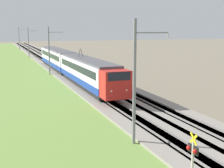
# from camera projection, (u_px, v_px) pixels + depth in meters

# --- Properties ---
(ballast_main) EXTENTS (240.00, 4.40, 0.30)m
(ballast_main) POSITION_uv_depth(u_px,v_px,m) (57.00, 69.00, 60.47)
(ballast_main) COLOR gray
(ballast_main) RESTS_ON ground
(ballast_adjacent) EXTENTS (240.00, 4.40, 0.30)m
(ballast_adjacent) POSITION_uv_depth(u_px,v_px,m) (76.00, 68.00, 61.78)
(ballast_adjacent) COLOR gray
(ballast_adjacent) RESTS_ON ground
(track_main) EXTENTS (240.00, 1.57, 0.45)m
(track_main) POSITION_uv_depth(u_px,v_px,m) (57.00, 69.00, 60.47)
(track_main) COLOR #4C4238
(track_main) RESTS_ON ground
(track_adjacent) EXTENTS (240.00, 1.57, 0.45)m
(track_adjacent) POSITION_uv_depth(u_px,v_px,m) (76.00, 68.00, 61.78)
(track_adjacent) COLOR #4C4238
(track_adjacent) RESTS_ON ground
(grass_verge) EXTENTS (240.00, 13.98, 0.12)m
(grass_verge) POSITION_uv_depth(u_px,v_px,m) (27.00, 71.00, 58.54)
(grass_verge) COLOR olive
(grass_verge) RESTS_ON ground
(passenger_train) EXTENTS (42.90, 2.91, 5.13)m
(passenger_train) POSITION_uv_depth(u_px,v_px,m) (69.00, 63.00, 49.99)
(passenger_train) COLOR red
(passenger_train) RESTS_ON ground
(crossing_signal_near) EXTENTS (0.70, 0.23, 3.51)m
(crossing_signal_near) POSITION_uv_depth(u_px,v_px,m) (192.00, 164.00, 13.23)
(crossing_signal_near) COLOR beige
(crossing_signal_near) RESTS_ON ground
(catenary_mast_near) EXTENTS (0.22, 2.56, 8.46)m
(catenary_mast_near) POSITION_uv_depth(u_px,v_px,m) (135.00, 82.00, 20.51)
(catenary_mast_near) COLOR slate
(catenary_mast_near) RESTS_ON ground
(catenary_mast_mid) EXTENTS (0.22, 2.56, 8.19)m
(catenary_mast_mid) POSITION_uv_depth(u_px,v_px,m) (49.00, 50.00, 52.69)
(catenary_mast_mid) COLOR slate
(catenary_mast_mid) RESTS_ON ground
(catenary_mast_far) EXTENTS (0.22, 2.56, 8.25)m
(catenary_mast_far) POSITION_uv_depth(u_px,v_px,m) (29.00, 42.00, 84.84)
(catenary_mast_far) COLOR slate
(catenary_mast_far) RESTS_ON ground
(catenary_mast_distant) EXTENTS (0.22, 2.56, 8.52)m
(catenary_mast_distant) POSITION_uv_depth(u_px,v_px,m) (19.00, 38.00, 116.97)
(catenary_mast_distant) COLOR slate
(catenary_mast_distant) RESTS_ON ground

